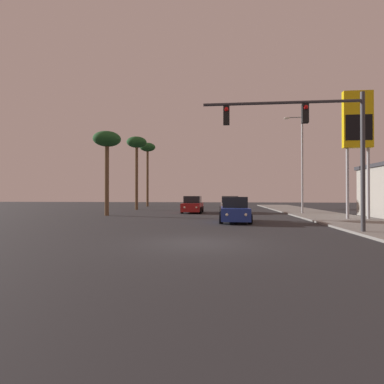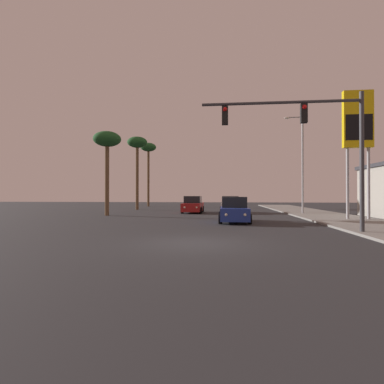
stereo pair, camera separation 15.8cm
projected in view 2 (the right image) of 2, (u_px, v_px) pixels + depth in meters
The scene contains 11 objects.
ground_plane at pixel (195, 243), 11.26m from camera, with size 120.00×120.00×0.00m, color #28282B.
sidewalk_right at pixel (348, 221), 20.24m from camera, with size 5.00×60.00×0.12m.
car_white at pixel (230, 205), 30.10m from camera, with size 2.04×4.33×1.68m.
car_blue at pixel (234, 211), 19.93m from camera, with size 2.04×4.31×1.68m.
car_red at pixel (193, 205), 30.04m from camera, with size 2.04×4.34×1.68m.
traffic_light_mast at pixel (314, 133), 14.08m from camera, with size 7.52×0.36×6.50m.
street_lamp at pixel (301, 159), 27.49m from camera, with size 1.74×0.24×9.00m.
gas_station_sign at pixel (358, 126), 20.95m from camera, with size 2.00×0.42×9.00m.
palm_tree_far at pixel (148, 151), 46.20m from camera, with size 2.40×2.40×9.83m.
palm_tree_near at pixel (107, 143), 26.15m from camera, with size 2.40×2.40×7.36m.
palm_tree_mid at pixel (137, 146), 36.13m from camera, with size 2.40×2.40×8.82m.
Camera 2 is at (1.01, -11.23, 1.83)m, focal length 28.00 mm.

